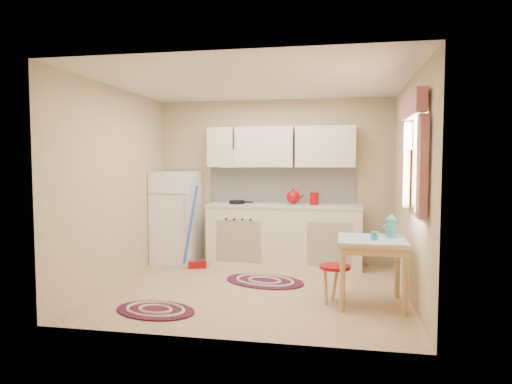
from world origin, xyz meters
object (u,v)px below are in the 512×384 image
at_px(fridge, 176,217).
at_px(base_cabinets, 284,236).
at_px(table, 371,272).
at_px(stool, 335,284).

relative_size(fridge, base_cabinets, 0.62).
bearing_deg(base_cabinets, fridge, -178.28).
bearing_deg(base_cabinets, table, -55.14).
bearing_deg(fridge, stool, -33.74).
height_order(fridge, base_cabinets, fridge).
distance_m(base_cabinets, table, 2.02).
height_order(base_cabinets, stool, base_cabinets).
bearing_deg(fridge, base_cabinets, 1.72).
relative_size(table, stool, 1.71).
bearing_deg(table, stool, -177.63).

